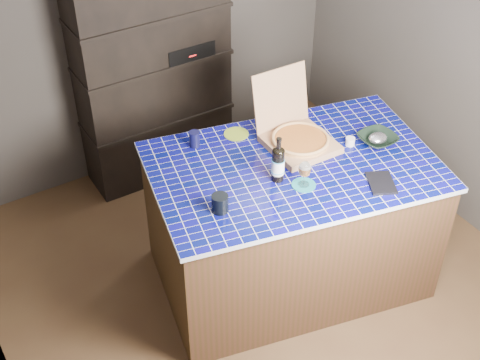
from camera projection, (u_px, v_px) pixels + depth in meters
room at (259, 134)px, 4.05m from camera, size 3.50×3.50×3.50m
shelving_unit at (154, 76)px, 5.29m from camera, size 1.20×0.41×1.80m
kitchen_island at (290, 222)px, 4.55m from camera, size 2.01×1.50×0.99m
pizza_box at (298, 137)px, 4.36m from camera, size 0.42×0.50×0.45m
mead_bottle at (278, 164)px, 4.04m from camera, size 0.08×0.08×0.31m
teal_trivet at (304, 185)px, 4.07m from camera, size 0.15×0.15×0.01m
wine_glass at (305, 169)px, 4.00m from camera, size 0.08×0.08×0.17m
tumbler at (220, 203)px, 3.86m from camera, size 0.10×0.10×0.11m
dvd_case at (381, 183)px, 4.08m from camera, size 0.23×0.26×0.02m
bowl at (378, 139)px, 4.40m from camera, size 0.25×0.25×0.06m
foil_contents at (378, 138)px, 4.40m from camera, size 0.13×0.11×0.06m
white_jar at (350, 141)px, 4.39m from camera, size 0.06×0.06×0.05m
navy_cup at (194, 139)px, 4.36m from camera, size 0.07×0.07×0.11m
green_trivet at (236, 134)px, 4.50m from camera, size 0.17×0.17×0.01m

